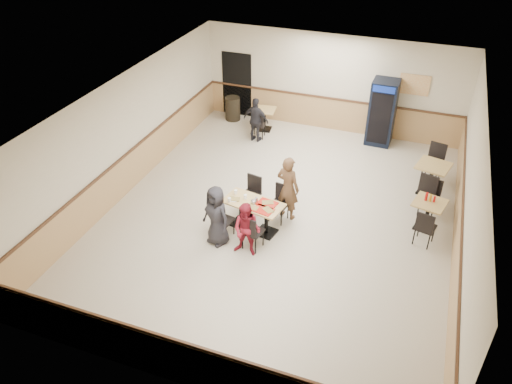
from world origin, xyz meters
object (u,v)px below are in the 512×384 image
at_px(pepsi_cooler, 382,112).
at_px(diner_woman_left, 217,216).
at_px(back_table, 265,116).
at_px(lone_diner, 256,120).
at_px(trash_bin, 233,109).
at_px(diner_woman_right, 247,230).
at_px(side_table_far, 432,174).
at_px(main_table, 253,211).
at_px(diner_man_opposite, 288,188).
at_px(side_table_near, 428,211).

bearing_deg(pepsi_cooler, diner_woman_left, -112.26).
bearing_deg(back_table, lone_diner, -90.00).
xyz_separation_m(pepsi_cooler, trash_bin, (-4.74, -0.04, -0.59)).
relative_size(diner_woman_right, lone_diner, 0.93).
bearing_deg(side_table_far, diner_woman_left, -139.29).
bearing_deg(lone_diner, main_table, 115.45).
height_order(diner_man_opposite, trash_bin, diner_man_opposite).
bearing_deg(back_table, side_table_near, -34.06).
bearing_deg(side_table_far, lone_diner, 167.37).
height_order(side_table_far, back_table, side_table_far).
bearing_deg(back_table, diner_man_opposite, -63.98).
height_order(diner_woman_right, back_table, diner_woman_right).
xyz_separation_m(lone_diner, back_table, (0.00, 0.79, -0.22)).
height_order(diner_woman_left, pepsi_cooler, pepsi_cooler).
distance_m(side_table_near, trash_bin, 7.49).
relative_size(diner_woman_left, pepsi_cooler, 0.73).
height_order(diner_woman_right, pepsi_cooler, pepsi_cooler).
xyz_separation_m(diner_man_opposite, pepsi_cooler, (1.48, 4.56, 0.17)).
distance_m(diner_woman_right, back_table, 6.00).
relative_size(side_table_far, back_table, 1.29).
height_order(diner_woman_left, diner_woman_right, diner_woman_left).
height_order(diner_woman_left, diner_man_opposite, diner_man_opposite).
height_order(side_table_near, back_table, side_table_near).
bearing_deg(lone_diner, diner_man_opposite, 127.04).
bearing_deg(diner_man_opposite, pepsi_cooler, -93.31).
relative_size(diner_man_opposite, pepsi_cooler, 0.83).
distance_m(main_table, pepsi_cooler, 5.70).
xyz_separation_m(side_table_far, back_table, (-5.15, 1.94, -0.09)).
height_order(diner_woman_right, side_table_far, diner_woman_right).
bearing_deg(pepsi_cooler, lone_diner, -159.98).
height_order(diner_woman_left, lone_diner, diner_woman_left).
relative_size(main_table, diner_woman_left, 1.02).
bearing_deg(diner_man_opposite, trash_bin, -39.51).
distance_m(diner_woman_right, diner_man_opposite, 1.66).
height_order(back_table, pepsi_cooler, pepsi_cooler).
bearing_deg(side_table_near, diner_woman_right, -147.52).
height_order(side_table_far, trash_bin, side_table_far).
xyz_separation_m(side_table_far, pepsi_cooler, (-1.64, 2.33, 0.43)).
distance_m(side_table_near, back_table, 6.26).
relative_size(main_table, diner_man_opposite, 0.91).
xyz_separation_m(back_table, trash_bin, (-1.23, 0.35, -0.08)).
bearing_deg(diner_woman_left, side_table_far, 63.37).
xyz_separation_m(main_table, side_table_near, (3.74, 1.39, -0.00)).
height_order(diner_woman_right, lone_diner, lone_diner).
relative_size(diner_woman_left, trash_bin, 1.87).
height_order(diner_woman_right, side_table_near, diner_woman_right).
distance_m(main_table, diner_woman_right, 0.91).
bearing_deg(pepsi_cooler, diner_man_opposite, -106.50).
distance_m(diner_woman_right, side_table_far, 5.21).
height_order(side_table_near, side_table_far, side_table_far).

